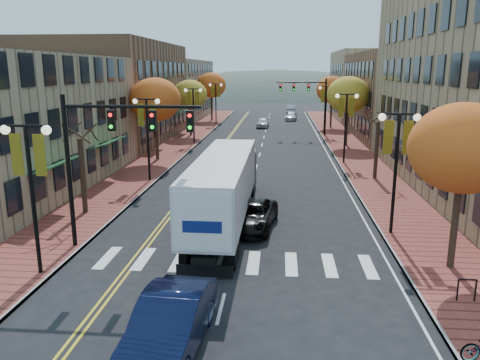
# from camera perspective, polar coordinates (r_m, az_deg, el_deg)

# --- Properties ---
(ground) EXTENTS (200.00, 200.00, 0.00)m
(ground) POSITION_cam_1_polar(r_m,az_deg,el_deg) (18.50, -1.55, -12.41)
(ground) COLOR black
(ground) RESTS_ON ground
(sidewalk_left) EXTENTS (4.00, 85.00, 0.15)m
(sidewalk_left) POSITION_cam_1_polar(r_m,az_deg,el_deg) (50.88, -7.57, 4.22)
(sidewalk_left) COLOR brown
(sidewalk_left) RESTS_ON ground
(sidewalk_right) EXTENTS (4.00, 85.00, 0.15)m
(sidewalk_right) POSITION_cam_1_polar(r_m,az_deg,el_deg) (50.20, 12.98, 3.87)
(sidewalk_right) COLOR brown
(sidewalk_right) RESTS_ON ground
(building_left_mid) EXTENTS (12.00, 24.00, 11.00)m
(building_left_mid) POSITION_cam_1_polar(r_m,az_deg,el_deg) (55.91, -15.13, 10.28)
(building_left_mid) COLOR brown
(building_left_mid) RESTS_ON ground
(building_left_far) EXTENTS (12.00, 26.00, 9.50)m
(building_left_far) POSITION_cam_1_polar(r_m,az_deg,el_deg) (79.90, -8.97, 10.82)
(building_left_far) COLOR #9E8966
(building_left_far) RESTS_ON ground
(building_right_mid) EXTENTS (15.00, 24.00, 10.00)m
(building_right_mid) POSITION_cam_1_polar(r_m,az_deg,el_deg) (60.94, 20.99, 9.61)
(building_right_mid) COLOR brown
(building_right_mid) RESTS_ON ground
(building_right_far) EXTENTS (15.00, 20.00, 11.00)m
(building_right_far) POSITION_cam_1_polar(r_m,az_deg,el_deg) (82.29, 16.84, 11.01)
(building_right_far) COLOR #9E8966
(building_right_far) RESTS_ON ground
(tree_left_a) EXTENTS (0.28, 0.28, 4.20)m
(tree_left_a) POSITION_cam_1_polar(r_m,az_deg,el_deg) (27.49, -18.62, 0.47)
(tree_left_a) COLOR #382619
(tree_left_a) RESTS_ON sidewalk_left
(tree_left_b) EXTENTS (4.48, 4.48, 7.21)m
(tree_left_b) POSITION_cam_1_polar(r_m,az_deg,el_deg) (42.08, -10.29, 9.60)
(tree_left_b) COLOR #382619
(tree_left_b) RESTS_ON sidewalk_left
(tree_left_c) EXTENTS (4.16, 4.16, 6.69)m
(tree_left_c) POSITION_cam_1_polar(r_m,az_deg,el_deg) (57.68, -6.12, 10.30)
(tree_left_c) COLOR #382619
(tree_left_c) RESTS_ON sidewalk_left
(tree_left_d) EXTENTS (4.61, 4.61, 7.42)m
(tree_left_d) POSITION_cam_1_polar(r_m,az_deg,el_deg) (75.39, -3.50, 11.46)
(tree_left_d) COLOR #382619
(tree_left_d) RESTS_ON sidewalk_left
(tree_right_a) EXTENTS (4.16, 4.16, 6.69)m
(tree_right_a) POSITION_cam_1_polar(r_m,az_deg,el_deg) (20.09, 25.55, 3.49)
(tree_right_a) COLOR #382619
(tree_right_a) RESTS_ON sidewalk_right
(tree_right_b) EXTENTS (0.28, 0.28, 4.20)m
(tree_right_b) POSITION_cam_1_polar(r_m,az_deg,el_deg) (35.75, 16.29, 3.48)
(tree_right_b) COLOR #382619
(tree_right_b) RESTS_ON sidewalk_right
(tree_right_c) EXTENTS (4.48, 4.48, 7.21)m
(tree_right_c) POSITION_cam_1_polar(r_m,az_deg,el_deg) (51.12, 13.06, 10.09)
(tree_right_c) COLOR #382619
(tree_right_c) RESTS_ON sidewalk_right
(tree_right_d) EXTENTS (4.35, 4.35, 7.00)m
(tree_right_d) POSITION_cam_1_polar(r_m,az_deg,el_deg) (66.99, 11.16, 10.74)
(tree_right_d) COLOR #382619
(tree_right_d) RESTS_ON sidewalk_right
(lamp_left_a) EXTENTS (1.96, 0.36, 6.05)m
(lamp_left_a) POSITION_cam_1_polar(r_m,az_deg,el_deg) (19.41, -24.23, 1.03)
(lamp_left_a) COLOR black
(lamp_left_a) RESTS_ON ground
(lamp_left_b) EXTENTS (1.96, 0.36, 6.05)m
(lamp_left_b) POSITION_cam_1_polar(r_m,az_deg,el_deg) (34.09, -11.24, 6.78)
(lamp_left_b) COLOR black
(lamp_left_b) RESTS_ON ground
(lamp_left_c) EXTENTS (1.96, 0.36, 6.05)m
(lamp_left_c) POSITION_cam_1_polar(r_m,az_deg,el_deg) (51.56, -5.71, 9.11)
(lamp_left_c) COLOR black
(lamp_left_c) RESTS_ON ground
(lamp_left_d) EXTENTS (1.96, 0.36, 6.05)m
(lamp_left_d) POSITION_cam_1_polar(r_m,az_deg,el_deg) (69.30, -2.97, 10.22)
(lamp_left_d) COLOR black
(lamp_left_d) RESTS_ON ground
(lamp_right_a) EXTENTS (1.96, 0.36, 6.05)m
(lamp_right_a) POSITION_cam_1_polar(r_m,az_deg,el_deg) (23.54, 18.60, 3.49)
(lamp_right_a) COLOR black
(lamp_right_a) RESTS_ON ground
(lamp_right_b) EXTENTS (1.96, 0.36, 6.05)m
(lamp_right_b) POSITION_cam_1_polar(r_m,az_deg,el_deg) (41.11, 12.81, 7.79)
(lamp_right_b) COLOR black
(lamp_right_b) RESTS_ON ground
(lamp_right_c) EXTENTS (1.96, 0.36, 6.05)m
(lamp_right_c) POSITION_cam_1_polar(r_m,az_deg,el_deg) (58.94, 10.47, 9.48)
(lamp_right_c) COLOR black
(lamp_right_c) RESTS_ON ground
(traffic_mast_near) EXTENTS (6.10, 0.35, 7.00)m
(traffic_mast_near) POSITION_cam_1_polar(r_m,az_deg,el_deg) (21.13, -15.67, 4.37)
(traffic_mast_near) COLOR black
(traffic_mast_near) RESTS_ON ground
(traffic_mast_far) EXTENTS (6.10, 0.34, 7.00)m
(traffic_mast_far) POSITION_cam_1_polar(r_m,az_deg,el_deg) (58.74, 8.50, 10.15)
(traffic_mast_far) COLOR black
(traffic_mast_far) RESTS_ON ground
(semi_truck) EXTENTS (2.54, 15.10, 3.77)m
(semi_truck) POSITION_cam_1_polar(r_m,az_deg,el_deg) (24.77, -1.73, -0.29)
(semi_truck) COLOR black
(semi_truck) RESTS_ON ground
(navy_sedan) EXTENTS (2.11, 5.24, 1.69)m
(navy_sedan) POSITION_cam_1_polar(r_m,az_deg,el_deg) (14.30, -8.56, -17.01)
(navy_sedan) COLOR black
(navy_sedan) RESTS_ON ground
(black_suv) EXTENTS (2.90, 5.24, 1.39)m
(black_suv) POSITION_cam_1_polar(r_m,az_deg,el_deg) (24.22, 1.33, -4.32)
(black_suv) COLOR black
(black_suv) RESTS_ON ground
(car_far_white) EXTENTS (1.77, 4.12, 1.38)m
(car_far_white) POSITION_cam_1_polar(r_m,az_deg,el_deg) (66.83, 2.80, 7.01)
(car_far_white) COLOR silver
(car_far_white) RESTS_ON ground
(car_far_silver) EXTENTS (2.13, 4.42, 1.24)m
(car_far_silver) POSITION_cam_1_polar(r_m,az_deg,el_deg) (76.47, 6.24, 7.69)
(car_far_silver) COLOR #B3B3BB
(car_far_silver) RESTS_ON ground
(car_far_oncoming) EXTENTS (1.95, 5.04, 1.64)m
(car_far_oncoming) POSITION_cam_1_polar(r_m,az_deg,el_deg) (88.11, 6.28, 8.56)
(car_far_oncoming) COLOR #B6B5BD
(car_far_oncoming) RESTS_ON ground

